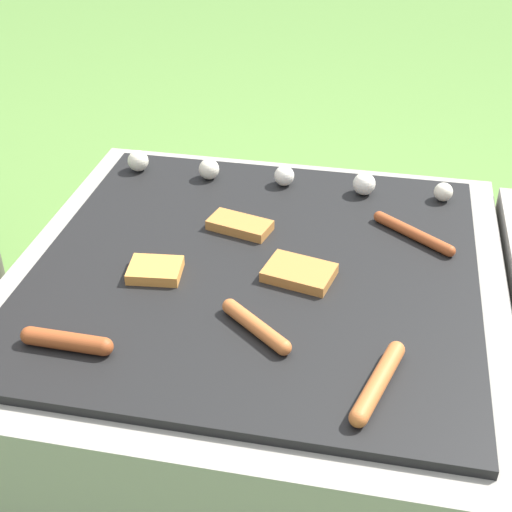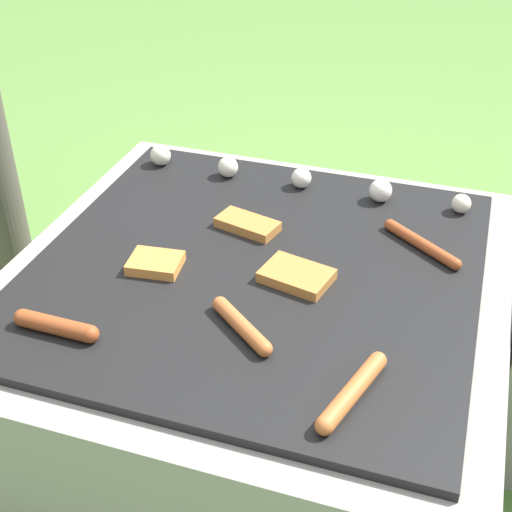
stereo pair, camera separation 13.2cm
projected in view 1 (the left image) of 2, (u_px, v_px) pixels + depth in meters
name	position (u px, v px, depth m)	size (l,w,h in m)	color
ground_plane	(256.00, 405.00, 1.54)	(14.00, 14.00, 0.00)	#567F38
grill	(256.00, 341.00, 1.43)	(0.92, 0.92, 0.37)	gray
sausage_back_center	(67.00, 341.00, 1.13)	(0.16, 0.03, 0.03)	#93421E
sausage_front_center	(413.00, 233.00, 1.40)	(0.16, 0.13, 0.02)	#93421E
sausage_mid_left	(378.00, 382.00, 1.05)	(0.07, 0.18, 0.03)	#B7602D
sausage_front_left	(256.00, 326.00, 1.16)	(0.13, 0.11, 0.03)	#B7602D
bread_slice_right	(240.00, 225.00, 1.43)	(0.14, 0.09, 0.02)	#B27033
bread_slice_center	(155.00, 270.00, 1.30)	(0.10, 0.09, 0.02)	#D18438
bread_slice_left	(299.00, 273.00, 1.29)	(0.14, 0.11, 0.02)	#B27033
mushroom_row	(274.00, 175.00, 1.58)	(0.73, 0.06, 0.05)	beige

